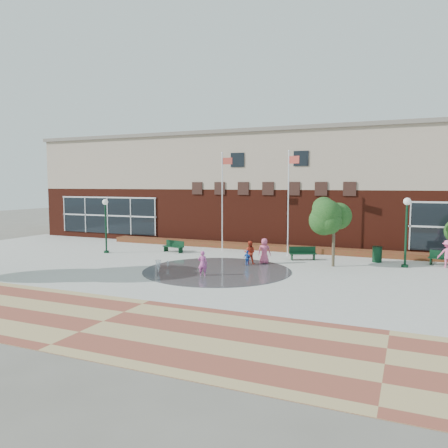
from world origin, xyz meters
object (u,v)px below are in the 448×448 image
at_px(flagpole_right, 289,197).
at_px(bench_left, 173,249).
at_px(child_splash, 203,263).
at_px(flagpole_left, 223,197).
at_px(trash_can, 377,254).

bearing_deg(flagpole_right, bench_left, -148.61).
bearing_deg(child_splash, bench_left, -62.07).
height_order(flagpole_left, flagpole_right, flagpole_left).
xyz_separation_m(flagpole_left, child_splash, (2.51, -8.52, -3.33)).
distance_m(flagpole_right, bench_left, 9.04).
distance_m(bench_left, trash_can, 13.92).
bearing_deg(bench_left, flagpole_left, 45.72).
bearing_deg(child_splash, trash_can, -148.36).
xyz_separation_m(flagpole_right, bench_left, (-8.03, -1.75, -3.76)).
height_order(flagpole_left, child_splash, flagpole_left).
bearing_deg(trash_can, flagpole_left, 177.41).
xyz_separation_m(flagpole_right, trash_can, (5.80, -0.22, -3.51)).
bearing_deg(trash_can, child_splash, -135.96).
relative_size(flagpole_left, trash_can, 7.06).
bearing_deg(trash_can, bench_left, -173.72).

